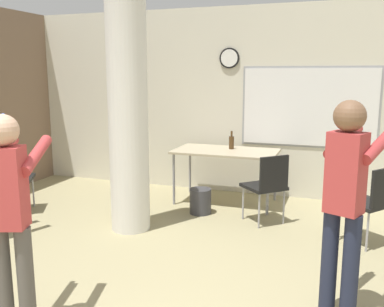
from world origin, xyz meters
TOP-DOWN VIEW (x-y plane):
  - wall_back at (0.02, 5.06)m, footprint 8.00×0.15m
  - support_pillar at (-0.84, 3.02)m, footprint 0.46×0.46m
  - folding_table at (-0.05, 4.42)m, footprint 1.44×0.80m
  - bottle_on_table at (0.00, 4.55)m, footprint 0.07×0.07m
  - waste_bin at (-0.23, 3.83)m, footprint 0.29×0.29m
  - chair_by_left_wall at (-2.64, 3.06)m, footprint 0.60×0.60m
  - chair_table_right at (0.66, 3.73)m, footprint 0.62×0.62m
  - chair_mid_room at (1.82, 3.42)m, footprint 0.62×0.62m
  - person_playing_side at (1.53, 1.85)m, footprint 0.54×0.69m
  - person_playing_front at (-0.63, 0.89)m, footprint 0.48×0.63m

SIDE VIEW (x-z plane):
  - waste_bin at x=-0.23m, z-range 0.00..0.33m
  - chair_by_left_wall at x=-2.64m, z-range 0.08..0.95m
  - chair_table_right at x=0.66m, z-range 0.08..0.95m
  - chair_mid_room at x=1.82m, z-range 0.08..0.95m
  - folding_table at x=-0.05m, z-range 0.33..1.09m
  - bottle_on_table at x=0.00m, z-range 0.73..0.99m
  - person_playing_front at x=-0.63m, z-range 0.14..1.71m
  - person_playing_side at x=1.53m, z-range 0.15..1.79m
  - wall_back at x=0.02m, z-range 0.00..2.80m
  - support_pillar at x=-0.84m, z-range 0.00..2.80m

